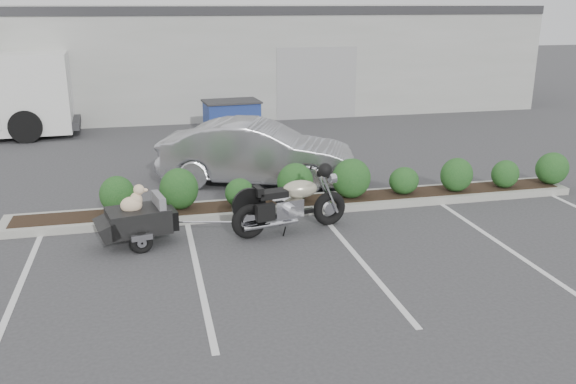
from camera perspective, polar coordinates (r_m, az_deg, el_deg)
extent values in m
plane|color=#38383A|center=(10.64, -0.59, -5.58)|extent=(90.00, 90.00, 0.00)
cube|color=#9E9E93|center=(12.84, 1.62, -1.14)|extent=(12.00, 1.00, 0.15)
cube|color=#9EA099|center=(26.73, -8.78, 12.59)|extent=(26.00, 10.00, 4.00)
torus|color=black|center=(11.13, -3.66, -2.71)|extent=(0.70, 0.31, 0.68)
torus|color=black|center=(11.80, 3.89, -1.54)|extent=(0.70, 0.31, 0.68)
cylinder|color=silver|center=(11.13, -3.66, -2.71)|extent=(0.30, 0.18, 0.28)
cylinder|color=silver|center=(11.80, 3.89, -1.54)|extent=(0.26, 0.15, 0.24)
cylinder|color=silver|center=(11.57, 3.86, 0.01)|extent=(0.44, 0.14, 0.90)
cylinder|color=silver|center=(11.74, 3.39, 0.28)|extent=(0.44, 0.14, 0.90)
cylinder|color=silver|center=(11.47, 2.95, 1.88)|extent=(0.18, 0.70, 0.03)
cylinder|color=silver|center=(11.64, 4.17, 1.27)|extent=(0.16, 0.20, 0.18)
sphere|color=black|center=(11.16, 3.50, 2.08)|extent=(0.31, 0.31, 0.26)
cube|color=silver|center=(11.36, -0.12, -1.45)|extent=(0.61, 0.45, 0.34)
cube|color=black|center=(11.45, 0.34, -2.00)|extent=(0.91, 0.28, 0.08)
ellipsoid|color=#BAB295|center=(11.37, 1.13, 0.28)|extent=(0.73, 0.50, 0.33)
cube|color=black|center=(11.15, -1.53, -0.19)|extent=(0.60, 0.41, 0.12)
cube|color=black|center=(11.02, -2.83, 0.08)|extent=(0.18, 0.32, 0.16)
cylinder|color=silver|center=(11.13, -1.61, -3.09)|extent=(1.06, 0.30, 0.09)
cylinder|color=silver|center=(11.44, -2.34, -2.51)|extent=(1.06, 0.30, 0.09)
cube|color=black|center=(10.88, -2.15, -1.93)|extent=(0.36, 0.21, 0.30)
cube|color=black|center=(11.12, -13.82, -2.56)|extent=(1.19, 0.93, 0.42)
cube|color=slate|center=(11.11, -11.99, -0.97)|extent=(0.25, 0.64, 0.30)
cube|color=slate|center=(11.10, -13.61, -2.01)|extent=(0.82, 0.76, 0.04)
cube|color=black|center=(11.07, -16.61, -3.29)|extent=(0.52, 0.79, 0.37)
cube|color=black|center=(11.25, -10.99, -2.41)|extent=(0.30, 0.54, 0.34)
torus|color=black|center=(10.82, -13.53, -4.66)|extent=(0.41, 0.19, 0.39)
torus|color=black|center=(11.60, -14.39, -3.20)|extent=(0.41, 0.19, 0.39)
cube|color=silver|center=(10.73, -13.52, -4.15)|extent=(0.37, 0.15, 0.10)
cube|color=silver|center=(11.61, -14.49, -2.56)|extent=(0.37, 0.15, 0.10)
cylinder|color=black|center=(11.21, -13.98, -3.90)|extent=(0.22, 0.90, 0.04)
cylinder|color=silver|center=(11.33, -9.78, -2.58)|extent=(0.60, 0.16, 0.04)
ellipsoid|color=beige|center=(11.03, -14.45, -1.19)|extent=(0.42, 0.33, 0.30)
ellipsoid|color=beige|center=(11.02, -14.02, -0.73)|extent=(0.26, 0.25, 0.28)
sphere|color=beige|center=(10.98, -13.78, 0.21)|extent=(0.23, 0.23, 0.19)
ellipsoid|color=beige|center=(11.00, -13.31, 0.17)|extent=(0.15, 0.11, 0.07)
sphere|color=black|center=(11.01, -13.01, 0.21)|extent=(0.04, 0.04, 0.04)
ellipsoid|color=beige|center=(10.92, -13.94, 0.21)|extent=(0.06, 0.05, 0.10)
ellipsoid|color=beige|center=(11.02, -14.05, 0.36)|extent=(0.06, 0.05, 0.10)
cylinder|color=beige|center=(11.03, -13.73, -1.75)|extent=(0.05, 0.05, 0.12)
cylinder|color=beige|center=(11.14, -13.86, -1.56)|extent=(0.05, 0.05, 0.12)
imported|color=#A8A8AF|center=(14.39, -2.89, 3.68)|extent=(4.79, 3.10, 1.49)
cube|color=navy|center=(19.70, -5.28, 6.80)|extent=(1.75, 1.25, 1.11)
cube|color=#2D2D30|center=(19.61, -5.33, 8.44)|extent=(1.85, 1.35, 0.06)
cube|color=silver|center=(21.42, -22.70, 8.66)|extent=(2.37, 2.68, 2.45)
cube|color=black|center=(21.46, -22.59, 7.79)|extent=(0.21, 2.11, 1.11)
cylinder|color=black|center=(20.38, -23.34, 5.65)|extent=(1.02, 0.37, 1.00)
cylinder|color=black|center=(22.77, -22.71, 6.83)|extent=(1.02, 0.37, 1.00)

